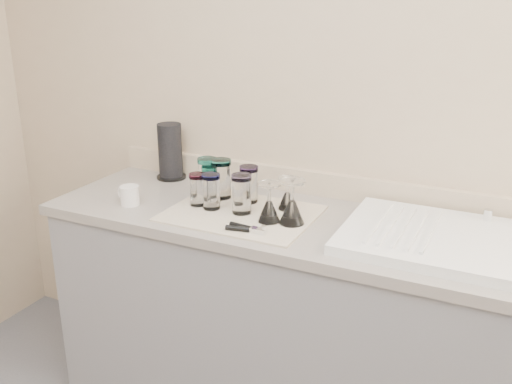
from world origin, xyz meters
The scene contains 17 objects.
room_envelope centered at (0.00, 0.00, 1.56)m, with size 3.54×3.50×2.52m.
counter_unit centered at (0.00, 1.20, 0.45)m, with size 2.06×0.62×0.90m.
sink_unit centered at (0.55, 1.20, 0.92)m, with size 0.82×0.50×0.22m.
dish_towel centered at (-0.26, 1.15, 0.90)m, with size 0.55×0.42×0.01m, color silver.
tumbler_teal centered at (-0.48, 1.28, 0.99)m, with size 0.08×0.08×0.15m.
tumbler_cyan centered at (-0.41, 1.26, 0.99)m, with size 0.08×0.08×0.16m.
tumbler_purple centered at (-0.29, 1.27, 0.98)m, with size 0.07×0.07×0.15m.
tumbler_magenta centered at (-0.45, 1.15, 0.97)m, with size 0.06×0.06×0.13m.
tumbler_blue centered at (-0.38, 1.14, 0.98)m, with size 0.07×0.07×0.14m.
tumbler_lavender centered at (-0.26, 1.15, 0.98)m, with size 0.08×0.08×0.15m.
tumbler_extra centered at (-0.45, 1.24, 0.98)m, with size 0.07×0.07×0.13m.
goblet_back_left centered at (-0.12, 1.26, 0.95)m, with size 0.07×0.07×0.13m.
goblet_front_left centered at (-0.13, 1.12, 0.96)m, with size 0.08×0.08×0.15m.
goblet_front_right centered at (-0.05, 1.14, 0.96)m, with size 0.09×0.09×0.16m.
can_opener centered at (-0.16, 1.00, 0.92)m, with size 0.15×0.05×0.02m.
white_mug centered at (-0.71, 1.05, 0.94)m, with size 0.11×0.09×0.08m.
paper_towel_roll centered at (-0.75, 1.41, 1.02)m, with size 0.13×0.13×0.25m.
Camera 1 is at (0.66, -0.64, 1.70)m, focal length 40.00 mm.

